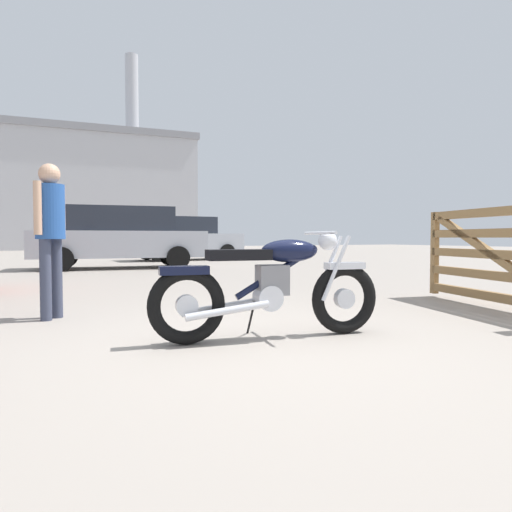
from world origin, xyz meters
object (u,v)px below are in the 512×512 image
vintage_motorcycle (272,287)px  bystander (50,224)px  red_hatchback_near (116,235)px  dark_sedan_left (186,239)px

vintage_motorcycle → bystander: bystander is taller
vintage_motorcycle → red_hatchback_near: 9.93m
vintage_motorcycle → red_hatchback_near: bearing=96.7°
bystander → dark_sedan_left: bearing=-74.5°
bystander → red_hatchback_near: bearing=-64.4°
bystander → red_hatchback_near: (2.14, 7.99, -0.08)m
vintage_motorcycle → dark_sedan_left: bearing=83.9°
bystander → red_hatchback_near: 8.27m
dark_sedan_left → bystander: bearing=64.2°
dark_sedan_left → vintage_motorcycle: bearing=73.6°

